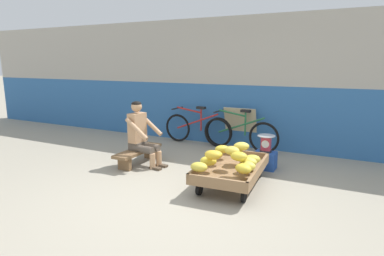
{
  "coord_description": "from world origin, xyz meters",
  "views": [
    {
      "loc": [
        2.04,
        -3.4,
        1.82
      ],
      "look_at": [
        -0.29,
        1.25,
        0.75
      ],
      "focal_mm": 30.33,
      "sensor_mm": 36.0,
      "label": 1
    }
  ],
  "objects_px": {
    "low_bench": "(138,153)",
    "bicycle_far_left": "(240,133)",
    "bicycle_near_left": "(197,129)",
    "sign_board": "(241,127)",
    "vendor_seated": "(141,134)",
    "weighing_scale": "(266,143)",
    "banana_cart": "(232,170)",
    "plastic_crate": "(265,160)"
  },
  "relations": [
    {
      "from": "low_bench",
      "to": "bicycle_near_left",
      "type": "bearing_deg",
      "value": 79.47
    },
    {
      "from": "low_bench",
      "to": "sign_board",
      "type": "bearing_deg",
      "value": 57.51
    },
    {
      "from": "banana_cart",
      "to": "sign_board",
      "type": "bearing_deg",
      "value": 105.03
    },
    {
      "from": "plastic_crate",
      "to": "bicycle_far_left",
      "type": "bearing_deg",
      "value": 127.99
    },
    {
      "from": "weighing_scale",
      "to": "banana_cart",
      "type": "bearing_deg",
      "value": -104.36
    },
    {
      "from": "vendor_seated",
      "to": "sign_board",
      "type": "distance_m",
      "value": 2.33
    },
    {
      "from": "banana_cart",
      "to": "sign_board",
      "type": "distance_m",
      "value": 2.33
    },
    {
      "from": "banana_cart",
      "to": "low_bench",
      "type": "relative_size",
      "value": 1.35
    },
    {
      "from": "banana_cart",
      "to": "sign_board",
      "type": "relative_size",
      "value": 1.72
    },
    {
      "from": "vendor_seated",
      "to": "plastic_crate",
      "type": "bearing_deg",
      "value": 20.36
    },
    {
      "from": "bicycle_near_left",
      "to": "sign_board",
      "type": "xyz_separation_m",
      "value": [
        0.94,
        0.23,
        0.08
      ]
    },
    {
      "from": "bicycle_far_left",
      "to": "weighing_scale",
      "type": "bearing_deg",
      "value": -52.05
    },
    {
      "from": "weighing_scale",
      "to": "bicycle_near_left",
      "type": "xyz_separation_m",
      "value": [
        -1.8,
        1.02,
        -0.1
      ]
    },
    {
      "from": "plastic_crate",
      "to": "banana_cart",
      "type": "bearing_deg",
      "value": -104.35
    },
    {
      "from": "vendor_seated",
      "to": "weighing_scale",
      "type": "height_order",
      "value": "vendor_seated"
    },
    {
      "from": "sign_board",
      "to": "vendor_seated",
      "type": "bearing_deg",
      "value": -120.56
    },
    {
      "from": "low_bench",
      "to": "bicycle_near_left",
      "type": "height_order",
      "value": "bicycle_near_left"
    },
    {
      "from": "vendor_seated",
      "to": "sign_board",
      "type": "height_order",
      "value": "vendor_seated"
    },
    {
      "from": "bicycle_near_left",
      "to": "bicycle_far_left",
      "type": "xyz_separation_m",
      "value": [
        1.01,
        -0.01,
        0.0
      ]
    },
    {
      "from": "weighing_scale",
      "to": "bicycle_near_left",
      "type": "height_order",
      "value": "bicycle_near_left"
    },
    {
      "from": "bicycle_far_left",
      "to": "sign_board",
      "type": "distance_m",
      "value": 0.26
    },
    {
      "from": "low_bench",
      "to": "plastic_crate",
      "type": "distance_m",
      "value": 2.25
    },
    {
      "from": "plastic_crate",
      "to": "sign_board",
      "type": "distance_m",
      "value": 1.54
    },
    {
      "from": "sign_board",
      "to": "bicycle_near_left",
      "type": "bearing_deg",
      "value": -166.35
    },
    {
      "from": "banana_cart",
      "to": "weighing_scale",
      "type": "distance_m",
      "value": 1.05
    },
    {
      "from": "weighing_scale",
      "to": "sign_board",
      "type": "height_order",
      "value": "sign_board"
    },
    {
      "from": "bicycle_near_left",
      "to": "sign_board",
      "type": "height_order",
      "value": "sign_board"
    },
    {
      "from": "plastic_crate",
      "to": "bicycle_near_left",
      "type": "distance_m",
      "value": 2.08
    },
    {
      "from": "bicycle_near_left",
      "to": "sign_board",
      "type": "bearing_deg",
      "value": 13.65
    },
    {
      "from": "low_bench",
      "to": "bicycle_near_left",
      "type": "xyz_separation_m",
      "value": [
        0.33,
        1.76,
        0.15
      ]
    },
    {
      "from": "bicycle_near_left",
      "to": "low_bench",
      "type": "bearing_deg",
      "value": -100.53
    },
    {
      "from": "bicycle_near_left",
      "to": "bicycle_far_left",
      "type": "relative_size",
      "value": 1.0
    },
    {
      "from": "low_bench",
      "to": "bicycle_far_left",
      "type": "distance_m",
      "value": 2.21
    },
    {
      "from": "low_bench",
      "to": "bicycle_near_left",
      "type": "distance_m",
      "value": 1.8
    },
    {
      "from": "low_bench",
      "to": "vendor_seated",
      "type": "bearing_deg",
      "value": -5.23
    },
    {
      "from": "vendor_seated",
      "to": "bicycle_near_left",
      "type": "xyz_separation_m",
      "value": [
        0.24,
        1.77,
        -0.21
      ]
    },
    {
      "from": "bicycle_near_left",
      "to": "weighing_scale",
      "type": "bearing_deg",
      "value": -29.48
    },
    {
      "from": "sign_board",
      "to": "weighing_scale",
      "type": "bearing_deg",
      "value": -55.45
    },
    {
      "from": "low_bench",
      "to": "weighing_scale",
      "type": "xyz_separation_m",
      "value": [
        2.13,
        0.75,
        0.25
      ]
    },
    {
      "from": "banana_cart",
      "to": "vendor_seated",
      "type": "relative_size",
      "value": 1.31
    },
    {
      "from": "banana_cart",
      "to": "low_bench",
      "type": "bearing_deg",
      "value": 172.4
    },
    {
      "from": "plastic_crate",
      "to": "bicycle_near_left",
      "type": "relative_size",
      "value": 0.22
    }
  ]
}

